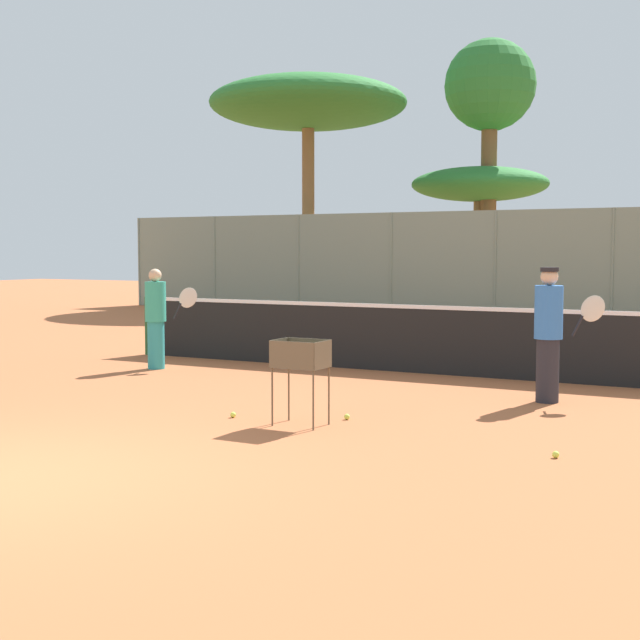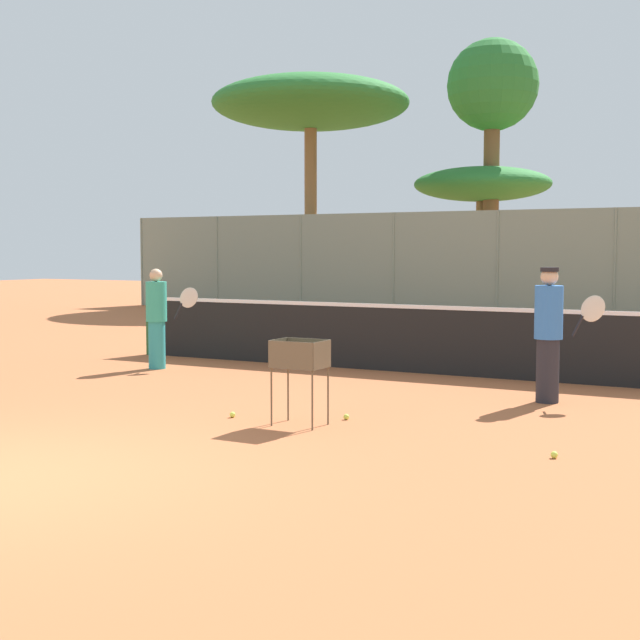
# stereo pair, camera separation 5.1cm
# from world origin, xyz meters

# --- Properties ---
(tennis_net) EXTENTS (9.29, 0.10, 1.07)m
(tennis_net) POSITION_xyz_m (0.00, 7.82, 0.56)
(tennis_net) COLOR #26592D
(tennis_net) RESTS_ON ground_plane
(back_fence) EXTENTS (29.07, 0.08, 3.07)m
(back_fence) POSITION_xyz_m (-0.00, 19.62, 1.53)
(back_fence) COLOR gray
(back_fence) RESTS_ON ground_plane
(tree_0) EXTENTS (4.78, 4.78, 4.84)m
(tree_0) POSITION_xyz_m (-3.92, 25.25, 4.19)
(tree_0) COLOR brown
(tree_0) RESTS_ON ground_plane
(tree_1) EXTENTS (6.78, 6.78, 7.81)m
(tree_1) POSITION_xyz_m (-9.02, 22.04, 6.91)
(tree_1) COLOR brown
(tree_1) RESTS_ON ground_plane
(tree_2) EXTENTS (3.12, 3.12, 9.15)m
(tree_2) POSITION_xyz_m (-3.51, 24.97, 7.32)
(tree_2) COLOR brown
(tree_2) RESTS_ON ground_plane
(player_white_outfit) EXTENTS (0.74, 0.63, 1.62)m
(player_white_outfit) POSITION_xyz_m (-3.19, 6.32, 0.84)
(player_white_outfit) COLOR teal
(player_white_outfit) RESTS_ON ground_plane
(player_red_cap) EXTENTS (0.88, 0.43, 1.71)m
(player_red_cap) POSITION_xyz_m (3.21, 6.08, 0.89)
(player_red_cap) COLOR #26262D
(player_red_cap) RESTS_ON ground_plane
(ball_cart) EXTENTS (0.56, 0.41, 0.94)m
(ball_cart) POSITION_xyz_m (1.18, 3.30, 0.71)
(ball_cart) COLOR brown
(ball_cart) RESTS_ON ground_plane
(tennis_ball_0) EXTENTS (0.07, 0.07, 0.07)m
(tennis_ball_0) POSITION_xyz_m (4.02, 3.05, 0.03)
(tennis_ball_0) COLOR #D1E54C
(tennis_ball_0) RESTS_ON ground_plane
(tennis_ball_1) EXTENTS (0.07, 0.07, 0.07)m
(tennis_ball_1) POSITION_xyz_m (1.49, 3.83, 0.03)
(tennis_ball_1) COLOR #D1E54C
(tennis_ball_1) RESTS_ON ground_plane
(tennis_ball_3) EXTENTS (0.07, 0.07, 0.07)m
(tennis_ball_3) POSITION_xyz_m (0.27, 3.32, 0.03)
(tennis_ball_3) COLOR #D1E54C
(tennis_ball_3) RESTS_ON ground_plane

